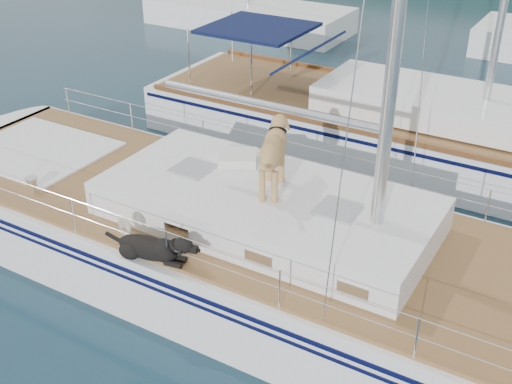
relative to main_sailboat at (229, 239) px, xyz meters
The scene contains 4 objects.
ground 0.69m from the main_sailboat, behind, with size 120.00×120.00×0.00m, color black.
main_sailboat is the anchor object (origin of this frame).
neighbor_sailboat 5.97m from the main_sailboat, 86.33° to the left, with size 11.00×3.50×13.30m.
bg_boat_west 16.18m from the main_sailboat, 120.04° to the left, with size 8.00×3.00×11.65m.
Camera 1 is at (5.06, -7.54, 6.59)m, focal length 45.00 mm.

